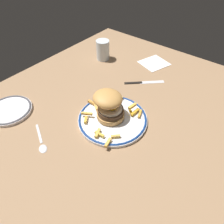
{
  "coord_description": "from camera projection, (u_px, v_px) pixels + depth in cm",
  "views": [
    {
      "loc": [
        -40.2,
        -34.81,
        54.42
      ],
      "look_at": [
        -0.39,
        -3.18,
        4.6
      ],
      "focal_mm": 32.59,
      "sensor_mm": 36.0,
      "label": 1
    }
  ],
  "objects": [
    {
      "name": "ground_plane",
      "position": [
        106.0,
        120.0,
        0.77
      ],
      "size": [
        127.72,
        102.3,
        4.0
      ],
      "primitive_type": "cube",
      "color": "#916F4E"
    },
    {
      "name": "dinner_plate",
      "position": [
        112.0,
        119.0,
        0.74
      ],
      "size": [
        25.19,
        25.19,
        1.6
      ],
      "color": "silver",
      "rests_on": "ground_plane"
    },
    {
      "name": "burger",
      "position": [
        109.0,
        105.0,
        0.7
      ],
      "size": [
        14.69,
        14.65,
        10.5
      ],
      "color": "tan",
      "rests_on": "dinner_plate"
    },
    {
      "name": "fries_pile",
      "position": [
        109.0,
        114.0,
        0.74
      ],
      "size": [
        22.95,
        20.67,
        2.92
      ],
      "color": "gold",
      "rests_on": "dinner_plate"
    },
    {
      "name": "water_glass",
      "position": [
        103.0,
        51.0,
        1.03
      ],
      "size": [
        6.63,
        6.63,
        9.83
      ],
      "color": "silver",
      "rests_on": "ground_plane"
    },
    {
      "name": "side_plate",
      "position": [
        10.0,
        110.0,
        0.77
      ],
      "size": [
        16.6,
        16.6,
        1.6
      ],
      "color": "silver",
      "rests_on": "ground_plane"
    },
    {
      "name": "knife",
      "position": [
        141.0,
        82.0,
        0.91
      ],
      "size": [
        13.46,
        14.1,
        0.7
      ],
      "color": "black",
      "rests_on": "ground_plane"
    },
    {
      "name": "spoon",
      "position": [
        42.0,
        145.0,
        0.66
      ],
      "size": [
        7.52,
        12.64,
        0.9
      ],
      "color": "silver",
      "rests_on": "ground_plane"
    },
    {
      "name": "napkin",
      "position": [
        154.0,
        63.0,
        1.03
      ],
      "size": [
        15.89,
        15.25,
        0.4
      ],
      "primitive_type": "cube",
      "rotation": [
        0.0,
        0.0,
        -0.33
      ],
      "color": "white",
      "rests_on": "ground_plane"
    }
  ]
}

